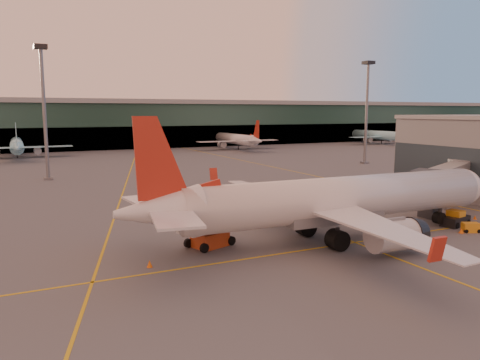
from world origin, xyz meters
name	(u,v)px	position (x,y,z in m)	size (l,w,h in m)	color
ground	(347,264)	(0.00, 0.00, 0.00)	(600.00, 600.00, 0.00)	#4C4F54
taxi_markings	(140,192)	(-7.32, 44.49, 0.01)	(100.12, 173.00, 0.01)	gold
terminal	(93,124)	(0.00, 141.79, 8.76)	(400.00, 20.00, 17.60)	#19382D
mast_west_near	(44,103)	(-20.00, 66.00, 14.86)	(2.40, 2.40, 25.60)	slate
mast_east_near	(367,105)	(55.00, 62.00, 14.86)	(2.40, 2.40, 25.60)	slate
distant_aircraft_row	(33,157)	(-21.00, 118.00, 0.00)	(290.00, 34.00, 13.00)	#93E0F6
main_airplane	(330,201)	(2.92, 6.57, 4.15)	(42.30, 38.04, 12.78)	silver
jet_bridge	(450,177)	(27.53, 12.83, 4.29)	(19.31, 11.55, 6.18)	slate
catering_truck	(208,222)	(-8.97, 10.05, 2.53)	(6.25, 4.29, 4.46)	#B33D19
gpu_cart	(471,228)	(19.17, 2.75, 0.51)	(2.07, 1.72, 1.05)	orange
pushback_tug	(455,219)	(20.13, 5.55, 0.74)	(3.87, 2.60, 1.83)	black
cone_nose	(475,217)	(25.05, 6.77, 0.25)	(0.41, 0.41, 0.52)	orange
cone_tail	(150,264)	(-15.76, 6.57, 0.30)	(0.48, 0.48, 0.61)	orange
cone_wing_left	(254,209)	(2.85, 23.02, 0.31)	(0.51, 0.51, 0.64)	orange
cone_fwd	(461,231)	(17.83, 2.86, 0.30)	(0.49, 0.49, 0.62)	orange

